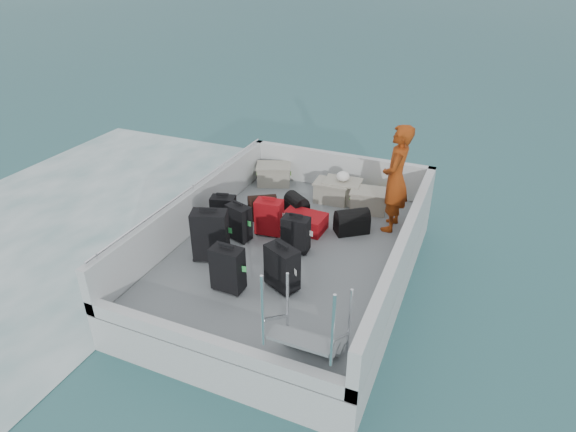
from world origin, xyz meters
name	(u,v)px	position (x,y,z in m)	size (l,w,h in m)	color
ground	(290,280)	(0.00, 0.00, 0.00)	(160.00, 160.00, 0.00)	#15414C
wake_foam	(68,223)	(-4.80, 0.00, 0.00)	(10.00, 10.00, 0.00)	white
ferry_hull	(290,264)	(0.00, 0.00, 0.30)	(3.60, 5.00, 0.60)	silver
deck	(290,248)	(0.00, 0.00, 0.61)	(3.30, 4.70, 0.02)	gray
deck_fittings	(304,242)	(0.35, -0.32, 0.99)	(3.60, 5.00, 0.90)	silver
suitcase_0	(210,236)	(-0.98, -0.74, 1.02)	(0.52, 0.29, 0.80)	black
suitcase_1	(239,223)	(-0.87, -0.07, 0.92)	(0.40, 0.23, 0.60)	black
suitcase_2	(224,213)	(-1.27, 0.14, 0.91)	(0.40, 0.24, 0.58)	black
suitcase_3	(228,269)	(-0.37, -1.31, 0.95)	(0.43, 0.25, 0.66)	black
suitcase_5	(269,218)	(-0.49, 0.27, 0.92)	(0.43, 0.26, 0.60)	maroon
suitcase_6	(282,268)	(0.29, -0.98, 0.94)	(0.47, 0.28, 0.64)	black
suitcase_7	(296,235)	(0.11, -0.04, 0.91)	(0.42, 0.24, 0.58)	black
suitcase_8	(304,222)	(-0.02, 0.63, 0.76)	(0.46, 0.71, 0.28)	maroon
duffel_0	(262,209)	(-0.84, 0.73, 0.78)	(0.49, 0.30, 0.32)	black
duffel_1	(296,208)	(-0.31, 1.00, 0.78)	(0.42, 0.30, 0.32)	black
duffel_2	(352,224)	(0.74, 0.85, 0.78)	(0.55, 0.30, 0.32)	black
crate_0	(274,175)	(-1.23, 2.06, 0.81)	(0.63, 0.44, 0.38)	#A6A390
crate_1	(332,192)	(0.08, 1.80, 0.80)	(0.60, 0.42, 0.36)	#A6A390
crate_2	(342,191)	(0.25, 1.88, 0.81)	(0.63, 0.44, 0.38)	#A6A390
crate_3	(369,201)	(0.80, 1.69, 0.80)	(0.61, 0.42, 0.37)	#A6A390
yellow_bag	(384,198)	(1.00, 2.10, 0.73)	(0.28, 0.26, 0.22)	yellow
white_bag	(343,178)	(0.25, 1.88, 1.09)	(0.24, 0.24, 0.18)	white
passenger	(396,179)	(1.30, 1.26, 1.52)	(0.66, 0.43, 1.80)	#C94912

